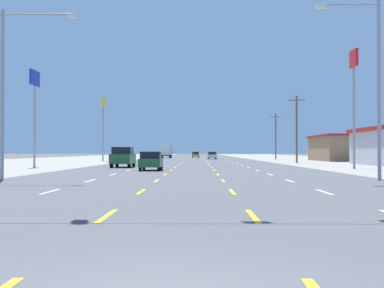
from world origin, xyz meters
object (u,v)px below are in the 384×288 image
(pole_sign_left_row_2, at_px, (103,113))
(streetlight_right_row_0, at_px, (373,77))
(pole_sign_right_row_1, at_px, (354,81))
(sedan_center_turn_farther, at_px, (196,155))
(suv_far_left_near, at_px, (123,157))
(sedan_inner_right_mid, at_px, (212,155))
(streetlight_left_row_0, at_px, (10,81))
(sedan_inner_right_far, at_px, (212,155))
(pole_sign_left_row_1, at_px, (35,92))
(hatchback_inner_left_nearest, at_px, (151,161))
(box_truck_far_left_midfar, at_px, (166,150))

(pole_sign_left_row_2, distance_m, streetlight_right_row_0, 60.31)
(pole_sign_left_row_2, xyz_separation_m, pole_sign_right_row_1, (29.02, -36.40, 0.10))
(pole_sign_left_row_2, bearing_deg, sedan_center_turn_farther, 72.73)
(suv_far_left_near, relative_size, sedan_inner_right_mid, 1.09)
(pole_sign_right_row_1, distance_m, streetlight_right_row_0, 19.33)
(pole_sign_right_row_1, xyz_separation_m, streetlight_left_row_0, (-24.05, -18.66, -2.47))
(suv_far_left_near, xyz_separation_m, streetlight_left_row_0, (-2.79, -23.15, 4.35))
(streetlight_left_row_0, bearing_deg, pole_sign_left_row_2, 95.16)
(sedan_inner_right_far, bearing_deg, sedan_inner_right_mid, -91.21)
(sedan_center_turn_farther, xyz_separation_m, pole_sign_left_row_2, (-14.53, -46.73, 6.99))
(pole_sign_left_row_1, xyz_separation_m, streetlight_right_row_0, (26.04, -24.96, -2.11))
(sedan_inner_right_far, xyz_separation_m, sedan_center_turn_farther, (-3.82, 5.04, 0.00))
(sedan_inner_right_mid, relative_size, streetlight_right_row_0, 0.46)
(hatchback_inner_left_nearest, height_order, streetlight_left_row_0, streetlight_left_row_0)
(streetlight_left_row_0, bearing_deg, hatchback_inner_left_nearest, 66.61)
(sedan_inner_right_far, distance_m, pole_sign_left_row_2, 46.08)
(sedan_center_turn_farther, height_order, pole_sign_left_row_1, pole_sign_left_row_1)
(streetlight_left_row_0, height_order, streetlight_right_row_0, streetlight_right_row_0)
(suv_far_left_near, xyz_separation_m, pole_sign_left_row_2, (-7.76, 31.91, 6.72))
(pole_sign_left_row_2, bearing_deg, box_truck_far_left_midfar, 79.46)
(hatchback_inner_left_nearest, bearing_deg, pole_sign_left_row_2, 105.58)
(pole_sign_left_row_1, xyz_separation_m, pole_sign_right_row_1, (30.54, -6.30, 0.20))
(box_truck_far_left_midfar, xyz_separation_m, sedan_inner_right_far, (10.80, 1.08, -1.08))
(sedan_inner_right_far, xyz_separation_m, pole_sign_left_row_2, (-18.35, -41.69, 6.99))
(sedan_inner_right_far, height_order, sedan_center_turn_farther, same)
(pole_sign_left_row_1, height_order, pole_sign_right_row_1, pole_sign_right_row_1)
(box_truck_far_left_midfar, distance_m, pole_sign_left_row_2, 41.73)
(suv_far_left_near, bearing_deg, box_truck_far_left_midfar, 90.16)
(hatchback_inner_left_nearest, bearing_deg, sedan_inner_right_mid, 83.99)
(pole_sign_left_row_1, bearing_deg, hatchback_inner_left_nearest, -39.00)
(suv_far_left_near, height_order, pole_sign_right_row_1, pole_sign_right_row_1)
(suv_far_left_near, height_order, box_truck_far_left_midfar, box_truck_far_left_midfar)
(pole_sign_left_row_1, height_order, pole_sign_left_row_2, pole_sign_left_row_2)
(pole_sign_left_row_1, distance_m, pole_sign_right_row_1, 31.18)
(sedan_center_turn_farther, height_order, pole_sign_right_row_1, pole_sign_right_row_1)
(sedan_inner_right_mid, height_order, streetlight_left_row_0, streetlight_left_row_0)
(suv_far_left_near, height_order, sedan_inner_right_far, suv_far_left_near)
(pole_sign_right_row_1, bearing_deg, box_truck_far_left_midfar, 105.57)
(hatchback_inner_left_nearest, distance_m, pole_sign_right_row_1, 19.52)
(streetlight_right_row_0, bearing_deg, pole_sign_left_row_2, 114.01)
(box_truck_far_left_midfar, height_order, sedan_center_turn_farther, box_truck_far_left_midfar)
(sedan_inner_right_far, relative_size, streetlight_right_row_0, 0.46)
(hatchback_inner_left_nearest, relative_size, streetlight_right_row_0, 0.40)
(suv_far_left_near, height_order, sedan_center_turn_farther, suv_far_left_near)
(pole_sign_left_row_2, bearing_deg, suv_far_left_near, -76.33)
(pole_sign_left_row_1, bearing_deg, pole_sign_left_row_2, 87.11)
(streetlight_left_row_0, bearing_deg, pole_sign_left_row_1, 104.57)
(sedan_inner_right_far, bearing_deg, streetlight_right_row_0, -86.35)
(suv_far_left_near, bearing_deg, hatchback_inner_left_nearest, -67.64)
(sedan_center_turn_farther, bearing_deg, box_truck_far_left_midfar, -138.75)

